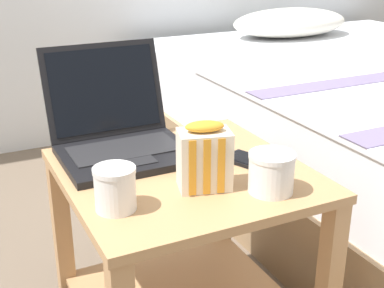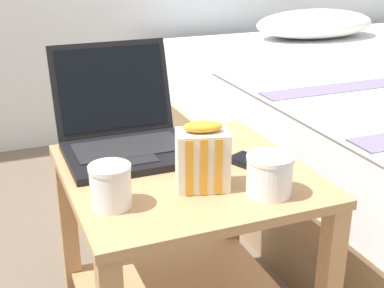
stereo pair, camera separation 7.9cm
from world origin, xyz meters
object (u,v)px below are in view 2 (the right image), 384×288
Objects in this scene: mug_front_right at (110,183)px; snack_bag at (201,158)px; laptop at (124,131)px; cell_phone at (256,164)px; mug_front_left at (269,172)px.

mug_front_right is 0.20m from snack_bag.
laptop is 2.61× the size of mug_front_right.
cell_phone is at bearing 20.02° from snack_bag.
mug_front_left is (0.22, -0.36, -0.00)m from laptop.
snack_bag is 0.19m from cell_phone.
laptop is 2.05× the size of cell_phone.
laptop is 2.15× the size of snack_bag.
laptop is at bearing 69.51° from mug_front_right.
laptop reaches higher than cell_phone.
laptop is 0.31m from mug_front_right.
snack_bag reaches higher than cell_phone.
cell_phone is (0.37, 0.07, -0.05)m from mug_front_right.
mug_front_right is at bearing -177.95° from snack_bag.
snack_bag is at bearing -71.39° from laptop.
snack_bag is (0.09, -0.28, 0.02)m from laptop.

